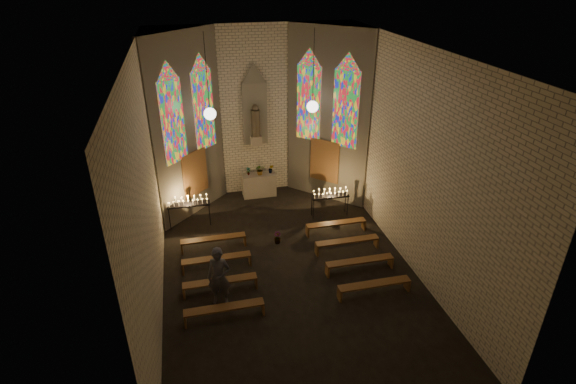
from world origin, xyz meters
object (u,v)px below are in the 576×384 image
object	(u,v)px
aisle_flower_pot	(277,238)
votive_stand_right	(330,194)
altar	(259,185)
visitor	(219,277)
votive_stand_left	(188,202)

from	to	relation	value
aisle_flower_pot	votive_stand_right	distance (m)	2.92
altar	votive_stand_right	world-z (taller)	votive_stand_right
aisle_flower_pot	visitor	size ratio (longest dim) A/B	0.24
altar	votive_stand_left	xyz separation A→B (m)	(-3.00, -1.85, 0.50)
altar	votive_stand_right	size ratio (longest dim) A/B	0.94
aisle_flower_pot	votive_stand_left	bearing A→B (deg)	147.00
votive_stand_right	visitor	world-z (taller)	visitor
votive_stand_left	votive_stand_right	bearing A→B (deg)	-4.06
votive_stand_left	visitor	distance (m)	4.69
altar	votive_stand_right	bearing A→B (deg)	-44.06
votive_stand_left	visitor	world-z (taller)	visitor
votive_stand_right	visitor	distance (m)	6.28
aisle_flower_pot	votive_stand_right	bearing A→B (deg)	30.89
votive_stand_left	visitor	size ratio (longest dim) A/B	0.84
votive_stand_right	altar	bearing A→B (deg)	137.58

